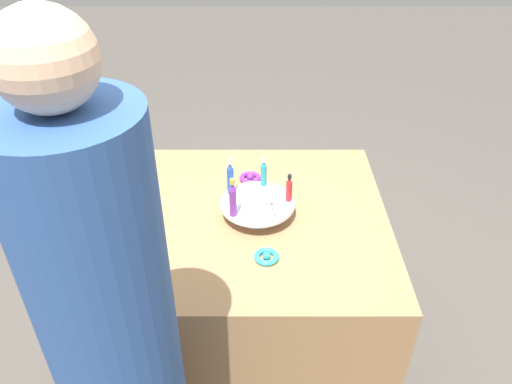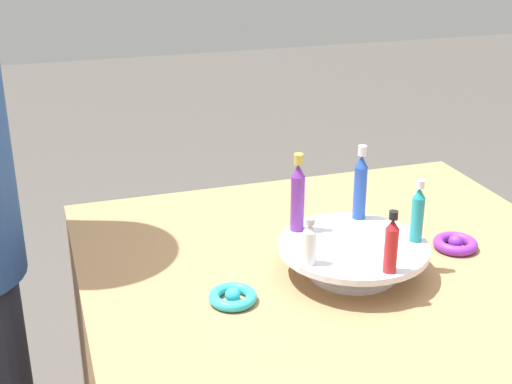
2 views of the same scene
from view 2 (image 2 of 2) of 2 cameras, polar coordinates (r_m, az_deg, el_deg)
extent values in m
cylinder|color=silver|center=(1.34, 7.67, -6.26)|extent=(0.16, 0.16, 0.01)
cylinder|color=silver|center=(1.33, 7.72, -5.32)|extent=(0.09, 0.09, 0.04)
cylinder|color=silver|center=(1.32, 7.78, -4.32)|extent=(0.28, 0.28, 0.01)
cylinder|color=#702D93|center=(1.33, 3.34, -0.92)|extent=(0.03, 0.03, 0.11)
cone|color=#702D93|center=(1.31, 3.40, 1.75)|extent=(0.02, 0.02, 0.02)
cylinder|color=gold|center=(1.30, 3.42, 2.65)|extent=(0.02, 0.02, 0.02)
cylinder|color=silver|center=(1.22, 4.31, -4.45)|extent=(0.02, 0.02, 0.06)
cone|color=silver|center=(1.21, 4.36, -2.88)|extent=(0.02, 0.02, 0.01)
cylinder|color=#B2B2B7|center=(1.20, 4.38, -2.36)|extent=(0.02, 0.02, 0.01)
cylinder|color=#B21E23|center=(1.21, 10.73, -4.60)|extent=(0.02, 0.02, 0.08)
cone|color=#B21E23|center=(1.19, 10.89, -2.53)|extent=(0.02, 0.02, 0.02)
cylinder|color=black|center=(1.18, 10.95, -1.83)|extent=(0.02, 0.02, 0.01)
cylinder|color=teal|center=(1.33, 12.76, -2.15)|extent=(0.02, 0.02, 0.09)
cone|color=teal|center=(1.31, 12.95, -0.07)|extent=(0.02, 0.02, 0.02)
cylinder|color=silver|center=(1.30, 13.01, 0.63)|extent=(0.02, 0.02, 0.02)
cylinder|color=#234CAD|center=(1.40, 8.31, -0.06)|extent=(0.03, 0.03, 0.11)
cone|color=#234CAD|center=(1.37, 8.46, 2.46)|extent=(0.02, 0.02, 0.02)
cylinder|color=silver|center=(1.37, 8.51, 3.30)|extent=(0.02, 0.02, 0.02)
torus|color=purple|center=(1.47, 15.66, -4.01)|extent=(0.09, 0.09, 0.02)
sphere|color=purple|center=(1.47, 15.68, -3.86)|extent=(0.03, 0.03, 0.03)
torus|color=#2DB7CC|center=(1.24, -1.88, -8.38)|extent=(0.08, 0.08, 0.02)
sphere|color=#2DB7CC|center=(1.24, -1.88, -8.23)|extent=(0.03, 0.03, 0.03)
camera|label=1|loc=(1.51, -68.99, 29.16)|focal=35.00mm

